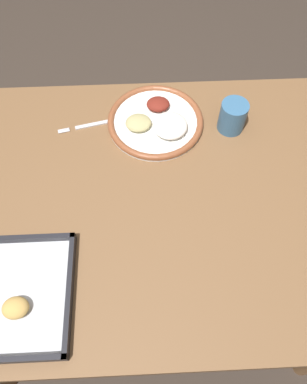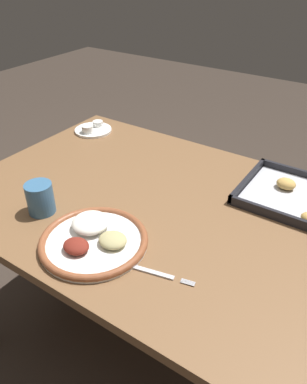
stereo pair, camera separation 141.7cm
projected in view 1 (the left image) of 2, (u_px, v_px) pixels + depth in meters
ground_plane at (152, 279)px, 1.67m from camera, size 8.00×8.00×0.00m
dining_table at (151, 215)px, 1.11m from camera, size 1.25×0.87×0.75m
dinner_plate at (156, 121)px, 1.14m from camera, size 0.29×0.29×0.05m
fork at (98, 124)px, 1.15m from camera, size 0.22×0.06×0.00m
drinking_cup at (233, 116)px, 1.10m from camera, size 0.08×0.08×0.10m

